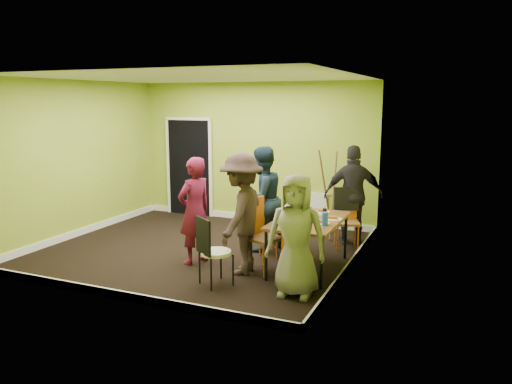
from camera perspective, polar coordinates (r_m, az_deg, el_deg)
ground at (r=8.39m, az=-6.32°, el=-6.57°), size 5.00×5.00×0.00m
room_walls at (r=8.20m, az=-6.46°, el=0.14°), size 5.04×4.54×2.82m
dining_table at (r=7.27m, az=6.06°, el=-3.54°), size 0.90×1.50×0.75m
chair_left_far at (r=8.00m, az=1.71°, el=-3.34°), size 0.49×0.49×0.96m
chair_left_near at (r=7.23m, az=0.39°, el=-4.39°), size 0.57×0.56×1.06m
chair_back_end at (r=8.54m, az=10.26°, el=-1.47°), size 0.54×0.59×1.00m
chair_front_end at (r=6.58m, az=4.66°, el=-6.94°), size 0.36×0.36×0.86m
chair_bentwood at (r=6.67m, az=-5.12°, el=-6.40°), size 0.51×0.51×0.94m
easel at (r=9.07m, az=9.08°, el=-0.24°), size 0.63×0.60×1.58m
plate_near_left at (r=7.64m, az=5.26°, el=-2.38°), size 0.24×0.24×0.01m
plate_near_right at (r=6.98m, az=3.06°, el=-3.59°), size 0.23×0.23×0.01m
plate_far_back at (r=7.73m, az=7.60°, el=-2.27°), size 0.23×0.23×0.01m
plate_far_front at (r=6.72m, az=5.14°, el=-4.18°), size 0.23×0.23×0.01m
plate_wall_back at (r=7.30m, az=8.77°, el=-3.06°), size 0.27×0.27×0.01m
plate_wall_front at (r=7.04m, az=7.58°, el=-3.54°), size 0.22×0.22×0.01m
thermos at (r=7.31m, az=5.40°, el=-2.06°), size 0.07×0.07×0.24m
blue_bottle at (r=6.93m, az=7.89°, el=-3.06°), size 0.08×0.08×0.18m
orange_bottle at (r=7.46m, az=6.47°, el=-2.46°), size 0.04×0.04×0.08m
glass_mid at (r=7.46m, az=5.83°, el=-2.33°), size 0.06×0.06×0.11m
glass_back at (r=7.62m, az=7.85°, el=-2.18°), size 0.06×0.06×0.09m
glass_front at (r=6.72m, az=5.91°, el=-3.82°), size 0.07×0.07×0.10m
cup_a at (r=7.18m, az=4.04°, el=-2.82°), size 0.13×0.13×0.10m
cup_b at (r=7.20m, az=7.25°, el=-2.90°), size 0.10×0.10×0.09m
person_standing at (r=7.54m, az=-7.03°, el=-2.15°), size 0.57×0.69×1.63m
person_left_far at (r=8.14m, az=0.63°, el=-0.80°), size 0.94×1.03×1.72m
person_left_near at (r=7.06m, az=-1.66°, el=-2.51°), size 0.72×1.16×1.73m
person_back_end at (r=8.68m, az=11.08°, el=-0.33°), size 1.08×0.71×1.70m
person_front_end at (r=6.28m, az=4.62°, el=-4.98°), size 0.80×0.55×1.56m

